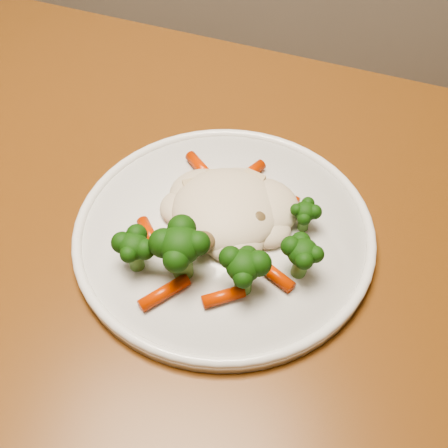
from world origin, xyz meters
name	(u,v)px	position (x,y,z in m)	size (l,w,h in m)	color
dining_table	(121,293)	(0.18, 0.27, 0.64)	(1.25, 0.96, 0.75)	brown
plate	(224,233)	(0.30, 0.29, 0.76)	(0.30, 0.30, 0.01)	white
meal	(223,223)	(0.30, 0.28, 0.79)	(0.19, 0.20, 0.05)	beige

